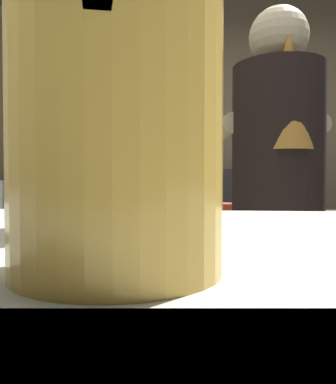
{
  "coord_description": "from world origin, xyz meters",
  "views": [
    {
      "loc": [
        -0.25,
        -1.22,
        1.09
      ],
      "look_at": [
        -0.29,
        -0.75,
        1.08
      ],
      "focal_mm": 35.77,
      "sensor_mm": 36.0,
      "label": 1
    }
  ],
  "objects_px": {
    "mixing_bowl": "(219,208)",
    "chefs_knife": "(322,214)",
    "bottle_olive_oil": "(206,160)",
    "pint_glass_far": "(127,130)",
    "pint_glass_near": "(117,71)",
    "bartender": "(278,203)",
    "bottle_vinegar": "(281,159)"
  },
  "relations": [
    {
      "from": "mixing_bowl",
      "to": "chefs_knife",
      "type": "xyz_separation_m",
      "value": [
        0.48,
        -0.09,
        -0.02
      ]
    },
    {
      "from": "bottle_olive_oil",
      "to": "pint_glass_far",
      "type": "bearing_deg",
      "value": -91.2
    },
    {
      "from": "pint_glass_near",
      "to": "bottle_olive_oil",
      "type": "xyz_separation_m",
      "value": [
        0.03,
        2.98,
        0.13
      ]
    },
    {
      "from": "bartender",
      "to": "pint_glass_near",
      "type": "bearing_deg",
      "value": 158.19
    },
    {
      "from": "pint_glass_near",
      "to": "pint_glass_far",
      "type": "bearing_deg",
      "value": 100.67
    },
    {
      "from": "bartender",
      "to": "bottle_vinegar",
      "type": "height_order",
      "value": "bartender"
    },
    {
      "from": "mixing_bowl",
      "to": "pint_glass_far",
      "type": "bearing_deg",
      "value": -94.31
    },
    {
      "from": "mixing_bowl",
      "to": "pint_glass_far",
      "type": "distance_m",
      "value": 1.69
    },
    {
      "from": "pint_glass_near",
      "to": "bottle_olive_oil",
      "type": "bearing_deg",
      "value": 89.42
    },
    {
      "from": "chefs_knife",
      "to": "bottle_olive_oil",
      "type": "height_order",
      "value": "bottle_olive_oil"
    },
    {
      "from": "pint_glass_near",
      "to": "bartender",
      "type": "bearing_deg",
      "value": 77.3
    },
    {
      "from": "chefs_knife",
      "to": "bartender",
      "type": "bearing_deg",
      "value": -135.96
    },
    {
      "from": "pint_glass_near",
      "to": "bottle_olive_oil",
      "type": "relative_size",
      "value": 0.74
    },
    {
      "from": "bartender",
      "to": "mixing_bowl",
      "type": "xyz_separation_m",
      "value": [
        -0.2,
        0.5,
        -0.05
      ]
    },
    {
      "from": "bartender",
      "to": "bottle_vinegar",
      "type": "distance_m",
      "value": 1.75
    },
    {
      "from": "bartender",
      "to": "pint_glass_near",
      "type": "relative_size",
      "value": 11.97
    },
    {
      "from": "chefs_knife",
      "to": "pint_glass_far",
      "type": "relative_size",
      "value": 1.65
    },
    {
      "from": "mixing_bowl",
      "to": "pint_glass_near",
      "type": "xyz_separation_m",
      "value": [
        -0.1,
        -1.83,
        0.18
      ]
    },
    {
      "from": "chefs_knife",
      "to": "bottle_olive_oil",
      "type": "relative_size",
      "value": 1.22
    },
    {
      "from": "bartender",
      "to": "bottle_vinegar",
      "type": "xyz_separation_m",
      "value": [
        0.33,
        1.7,
        0.26
      ]
    },
    {
      "from": "bartender",
      "to": "pint_glass_far",
      "type": "bearing_deg",
      "value": 155.28
    },
    {
      "from": "pint_glass_near",
      "to": "bottle_vinegar",
      "type": "bearing_deg",
      "value": 78.22
    },
    {
      "from": "pint_glass_far",
      "to": "bartender",
      "type": "bearing_deg",
      "value": 74.39
    },
    {
      "from": "bottle_olive_oil",
      "to": "pint_glass_near",
      "type": "bearing_deg",
      "value": -90.58
    },
    {
      "from": "chefs_knife",
      "to": "bottle_olive_oil",
      "type": "bearing_deg",
      "value": 102.53
    },
    {
      "from": "bartender",
      "to": "pint_glass_far",
      "type": "height_order",
      "value": "bartender"
    },
    {
      "from": "pint_glass_far",
      "to": "bottle_olive_oil",
      "type": "bearing_deg",
      "value": 88.8
    },
    {
      "from": "bartender",
      "to": "chefs_knife",
      "type": "distance_m",
      "value": 0.5
    },
    {
      "from": "pint_glass_far",
      "to": "bottle_vinegar",
      "type": "height_order",
      "value": "bottle_vinegar"
    },
    {
      "from": "bartender",
      "to": "chefs_knife",
      "type": "xyz_separation_m",
      "value": [
        0.28,
        0.4,
        -0.07
      ]
    },
    {
      "from": "chefs_knife",
      "to": "pint_glass_near",
      "type": "distance_m",
      "value": 1.84
    },
    {
      "from": "pint_glass_far",
      "to": "bottle_vinegar",
      "type": "relative_size",
      "value": 0.64
    }
  ]
}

